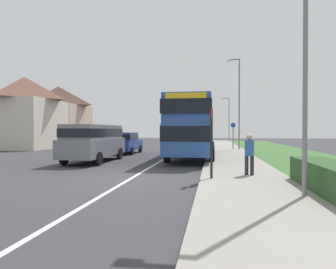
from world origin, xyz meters
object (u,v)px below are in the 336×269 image
at_px(parked_van_grey, 94,140).
at_px(street_lamp_near, 301,35).
at_px(bus_stop_sign, 212,138).
at_px(street_lamp_far, 228,117).
at_px(pedestrian_at_stop, 249,153).
at_px(cycle_route_sign, 233,135).
at_px(parked_car_blue, 125,142).
at_px(double_decker_bus, 193,125).
at_px(street_lamp_mid, 238,99).

height_order(parked_van_grey, street_lamp_near, street_lamp_near).
distance_m(bus_stop_sign, street_lamp_far, 33.90).
height_order(pedestrian_at_stop, street_lamp_far, street_lamp_far).
distance_m(cycle_route_sign, street_lamp_far, 17.41).
distance_m(pedestrian_at_stop, street_lamp_far, 32.95).
bearing_deg(parked_van_grey, bus_stop_sign, -39.27).
bearing_deg(street_lamp_far, parked_car_blue, -112.17).
bearing_deg(street_lamp_near, parked_car_blue, 122.72).
bearing_deg(cycle_route_sign, bus_stop_sign, -96.42).
bearing_deg(pedestrian_at_stop, street_lamp_near, -75.90).
xyz_separation_m(double_decker_bus, street_lamp_mid, (3.53, 7.69, 2.53)).
bearing_deg(street_lamp_near, pedestrian_at_stop, 104.10).
relative_size(pedestrian_at_stop, street_lamp_far, 0.25).
bearing_deg(cycle_route_sign, street_lamp_far, 88.51).
xyz_separation_m(cycle_route_sign, street_lamp_far, (0.45, 17.23, 2.45)).
xyz_separation_m(double_decker_bus, cycle_route_sign, (3.12, 7.97, -0.71)).
relative_size(cycle_route_sign, street_lamp_near, 0.34).
bearing_deg(cycle_route_sign, parked_van_grey, -127.96).
xyz_separation_m(double_decker_bus, parked_car_blue, (-5.48, 3.00, -1.23)).
distance_m(double_decker_bus, cycle_route_sign, 8.58).
bearing_deg(street_lamp_mid, street_lamp_far, 89.89).
height_order(pedestrian_at_stop, street_lamp_mid, street_lamp_mid).
bearing_deg(pedestrian_at_stop, cycle_route_sign, 88.38).
xyz_separation_m(double_decker_bus, bus_stop_sign, (1.26, -8.55, -0.60)).
relative_size(bus_stop_sign, street_lamp_near, 0.35).
relative_size(parked_car_blue, street_lamp_far, 0.63).
xyz_separation_m(street_lamp_near, street_lamp_mid, (-0.01, 18.72, 0.40)).
bearing_deg(pedestrian_at_stop, double_decker_bus, 109.37).
bearing_deg(bus_stop_sign, pedestrian_at_stop, 33.52).
bearing_deg(double_decker_bus, cycle_route_sign, 68.63).
xyz_separation_m(parked_car_blue, street_lamp_near, (9.02, -14.03, 3.36)).
xyz_separation_m(pedestrian_at_stop, street_lamp_mid, (0.86, 15.29, 3.69)).
bearing_deg(street_lamp_mid, double_decker_bus, -114.67).
xyz_separation_m(pedestrian_at_stop, bus_stop_sign, (-1.42, -0.94, 0.56)).
xyz_separation_m(parked_van_grey, pedestrian_at_stop, (8.15, -4.56, -0.30)).
bearing_deg(pedestrian_at_stop, parked_van_grey, 150.75).
distance_m(street_lamp_mid, street_lamp_far, 17.53).
distance_m(parked_car_blue, bus_stop_sign, 13.38).
xyz_separation_m(parked_car_blue, cycle_route_sign, (8.60, 4.97, 0.52)).
xyz_separation_m(pedestrian_at_stop, cycle_route_sign, (0.44, 15.57, 0.45)).
distance_m(pedestrian_at_stop, cycle_route_sign, 15.59).
relative_size(cycle_route_sign, street_lamp_mid, 0.31).
bearing_deg(pedestrian_at_stop, street_lamp_mid, 86.80).
relative_size(parked_van_grey, bus_stop_sign, 2.12).
height_order(double_decker_bus, street_lamp_mid, street_lamp_mid).
xyz_separation_m(parked_car_blue, pedestrian_at_stop, (8.16, -10.61, 0.07)).
bearing_deg(parked_van_grey, pedestrian_at_stop, -29.25).
height_order(parked_car_blue, bus_stop_sign, bus_stop_sign).
bearing_deg(parked_van_grey, double_decker_bus, 29.09).
bearing_deg(street_lamp_far, bus_stop_sign, -93.91).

